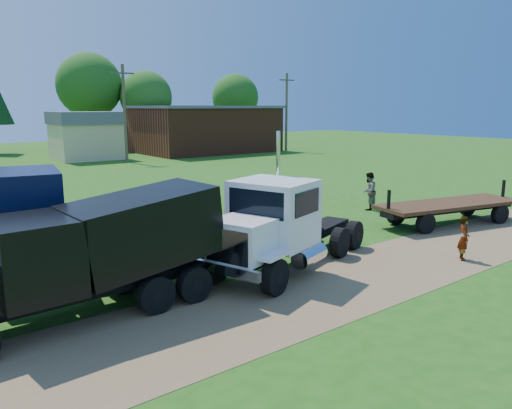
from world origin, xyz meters
TOP-DOWN VIEW (x-y plane):
  - ground at (0.00, 0.00)m, footprint 140.00×140.00m
  - dirt_track at (0.00, 0.00)m, footprint 120.00×4.20m
  - white_semi_tractor at (-3.47, 1.93)m, footprint 7.44×4.40m
  - black_dump_truck at (-9.08, 2.24)m, footprint 7.22×2.46m
  - navy_truck at (-9.25, 5.83)m, footprint 7.91×4.01m
  - orange_pickup at (3.83, 11.23)m, footprint 5.30×3.36m
  - flatbed_trailer at (6.94, 2.27)m, footprint 7.27×3.61m
  - spectator_a at (2.46, -1.03)m, footprint 0.66×0.65m
  - spectator_b at (6.60, 6.52)m, footprint 1.10×0.96m
  - brick_building at (18.00, 40.00)m, footprint 15.40×10.40m
  - tan_shed at (4.00, 40.00)m, footprint 6.20×5.40m
  - utility_poles at (6.00, 35.00)m, footprint 42.20×0.28m
  - tree_row at (0.77, 49.65)m, footprint 59.48×12.57m

SIDE VIEW (x-z plane):
  - ground at x=0.00m, z-range 0.00..0.00m
  - dirt_track at x=0.00m, z-range 0.00..0.01m
  - orange_pickup at x=3.83m, z-range 0.00..1.36m
  - flatbed_trailer at x=6.94m, z-range -0.13..1.66m
  - spectator_a at x=2.46m, z-range 0.00..1.53m
  - spectator_b at x=6.60m, z-range 0.00..1.93m
  - white_semi_tractor at x=-3.47m, z-range -0.70..3.71m
  - black_dump_truck at x=-9.08m, z-range 0.16..3.26m
  - navy_truck at x=-9.25m, z-range 0.04..3.40m
  - tan_shed at x=4.00m, z-range 0.07..4.77m
  - brick_building at x=18.00m, z-range 0.01..5.31m
  - utility_poles at x=6.00m, z-range 0.21..9.21m
  - tree_row at x=0.77m, z-range 1.19..12.88m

